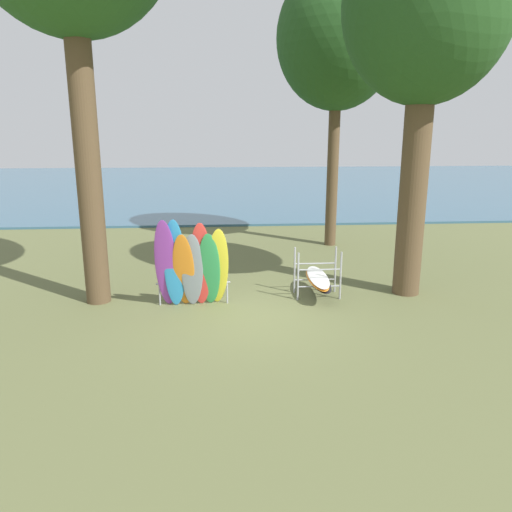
# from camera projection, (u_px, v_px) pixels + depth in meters

# --- Properties ---
(ground_plane) EXTENTS (80.00, 80.00, 0.00)m
(ground_plane) POSITION_uv_depth(u_px,v_px,m) (251.00, 317.00, 11.53)
(ground_plane) COLOR #60663D
(lake_water) EXTENTS (80.00, 36.00, 0.10)m
(lake_water) POSITION_uv_depth(u_px,v_px,m) (228.00, 184.00, 39.79)
(lake_water) COLOR #38607A
(lake_water) RESTS_ON ground
(tree_foreground_right) EXTENTS (4.01, 4.01, 9.41)m
(tree_foreground_right) POSITION_uv_depth(u_px,v_px,m) (427.00, 11.00, 11.56)
(tree_foreground_right) COLOR brown
(tree_foreground_right) RESTS_ON ground
(tree_mid_behind) EXTENTS (4.25, 4.25, 9.78)m
(tree_mid_behind) POSITION_uv_depth(u_px,v_px,m) (338.00, 39.00, 17.07)
(tree_mid_behind) COLOR brown
(tree_mid_behind) RESTS_ON ground
(leaning_board_pile) EXTENTS (1.84, 0.84, 2.27)m
(leaning_board_pile) POSITION_uv_depth(u_px,v_px,m) (191.00, 267.00, 11.91)
(leaning_board_pile) COLOR purple
(leaning_board_pile) RESTS_ON ground
(board_storage_rack) EXTENTS (1.15, 2.12, 1.25)m
(board_storage_rack) POSITION_uv_depth(u_px,v_px,m) (318.00, 279.00, 12.92)
(board_storage_rack) COLOR #9EA0A5
(board_storage_rack) RESTS_ON ground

